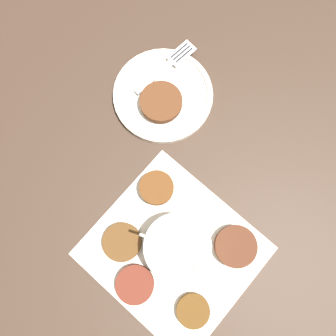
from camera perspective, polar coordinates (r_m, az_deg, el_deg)
name	(u,v)px	position (r m, az deg, el deg)	size (l,w,h in m)	color
ground_plane	(176,267)	(0.62, 1.49, -16.90)	(4.00, 4.00, 0.00)	#38281E
napkin	(173,251)	(0.62, 0.95, -14.24)	(0.31, 0.29, 0.00)	silver
sauce_bowl	(177,247)	(0.59, 1.64, -13.57)	(0.13, 0.12, 0.10)	silver
fritter_0	(157,188)	(0.61, -1.99, -3.51)	(0.06, 0.06, 0.02)	#583317
fritter_1	(122,242)	(0.62, -8.00, -12.64)	(0.07, 0.07, 0.02)	#513419
fritter_2	(235,246)	(0.62, 11.65, -13.20)	(0.08, 0.08, 0.02)	#4B281A
fritter_3	(193,311)	(0.63, 4.38, -23.53)	(0.06, 0.06, 0.01)	#513415
fritter_4	(135,284)	(0.62, -5.78, -19.51)	(0.07, 0.07, 0.01)	#5B261B
serving_plate	(163,95)	(0.67, -0.87, 12.66)	(0.20, 0.20, 0.02)	silver
fritter_on_plate	(161,102)	(0.65, -1.23, 11.41)	(0.08, 0.08, 0.01)	#512D19
fork	(171,63)	(0.69, 0.47, 17.85)	(0.03, 0.15, 0.00)	silver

